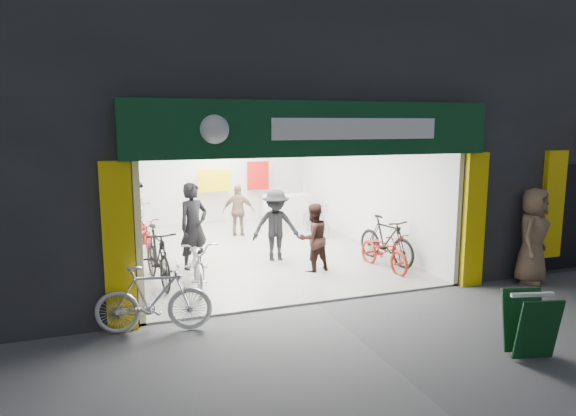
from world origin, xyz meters
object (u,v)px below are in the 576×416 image
pedestrian_near (533,236)px  sandwich_board (530,323)px  bike_left_front (198,263)px  bike_right_front (386,240)px  parked_bike (153,299)px

pedestrian_near → sandwich_board: pedestrian_near is taller
bike_left_front → pedestrian_near: bearing=-10.6°
bike_right_front → sandwich_board: 4.82m
pedestrian_near → sandwich_board: bearing=-166.2°
bike_left_front → pedestrian_near: (6.29, -1.86, 0.45)m
parked_bike → pedestrian_near: pedestrian_near is taller
bike_right_front → pedestrian_near: (1.99, -2.19, 0.41)m
bike_left_front → pedestrian_near: 6.58m
parked_bike → sandwich_board: bearing=-108.3°
bike_left_front → parked_bike: 2.11m
parked_bike → sandwich_board: parked_bike is taller
bike_left_front → parked_bike: size_ratio=1.08×
parked_bike → sandwich_board: (4.69, -2.59, -0.04)m
bike_left_front → bike_right_front: bearing=10.3°
bike_right_front → sandwich_board: size_ratio=2.04×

